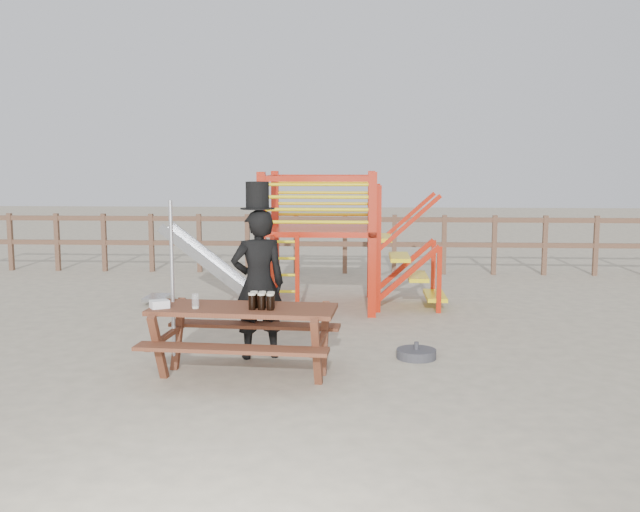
% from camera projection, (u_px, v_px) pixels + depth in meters
% --- Properties ---
extents(ground, '(60.00, 60.00, 0.00)m').
position_uv_depth(ground, '(281.00, 371.00, 7.65)').
color(ground, '#BAAD90').
rests_on(ground, ground).
extents(back_fence, '(15.09, 0.09, 1.20)m').
position_uv_depth(back_fence, '(320.00, 237.00, 14.49)').
color(back_fence, brown).
rests_on(back_fence, ground).
extents(playground_fort, '(4.71, 1.84, 2.10)m').
position_uv_depth(playground_fort, '(315.00, 238.00, 11.05)').
color(playground_fort, red).
rests_on(playground_fort, ground).
extents(picnic_table, '(1.99, 1.44, 0.74)m').
position_uv_depth(picnic_table, '(244.00, 333.00, 7.40)').
color(picnic_table, brown).
rests_on(picnic_table, ground).
extents(man_with_hat, '(0.72, 0.59, 2.01)m').
position_uv_depth(man_with_hat, '(258.00, 280.00, 8.07)').
color(man_with_hat, black).
rests_on(man_with_hat, ground).
extents(metal_pole, '(0.04, 0.04, 1.83)m').
position_uv_depth(metal_pole, '(172.00, 285.00, 7.63)').
color(metal_pole, '#B2B2B7').
rests_on(metal_pole, ground).
extents(parasol_base, '(0.45, 0.45, 0.19)m').
position_uv_depth(parasol_base, '(416.00, 354.00, 8.14)').
color(parasol_base, '#37373C').
rests_on(parasol_base, ground).
extents(paper_bag, '(0.23, 0.21, 0.08)m').
position_uv_depth(paper_bag, '(160.00, 304.00, 7.31)').
color(paper_bag, white).
rests_on(paper_bag, picnic_table).
extents(stout_pints, '(0.26, 0.18, 0.17)m').
position_uv_depth(stout_pints, '(262.00, 301.00, 7.26)').
color(stout_pints, black).
rests_on(stout_pints, picnic_table).
extents(empty_glasses, '(0.07, 0.07, 0.15)m').
position_uv_depth(empty_glasses, '(195.00, 302.00, 7.28)').
color(empty_glasses, silver).
rests_on(empty_glasses, picnic_table).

